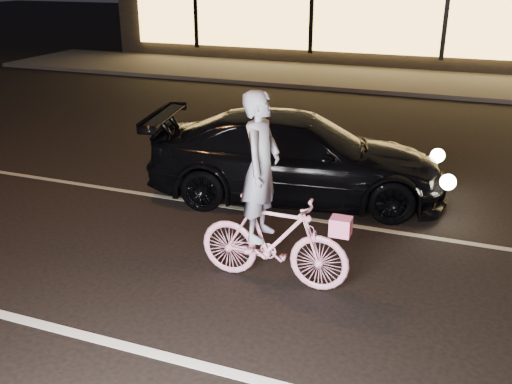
% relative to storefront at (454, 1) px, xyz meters
% --- Properties ---
extents(ground, '(90.00, 90.00, 0.00)m').
position_rel_storefront_xyz_m(ground, '(0.00, -18.97, -2.15)').
color(ground, black).
rests_on(ground, ground).
extents(lane_stripe_far, '(60.00, 0.10, 0.01)m').
position_rel_storefront_xyz_m(lane_stripe_far, '(0.00, -16.97, -2.14)').
color(lane_stripe_far, gray).
rests_on(lane_stripe_far, ground).
extents(sidewalk, '(30.00, 4.00, 0.12)m').
position_rel_storefront_xyz_m(sidewalk, '(0.00, -5.97, -2.09)').
color(sidewalk, '#383533').
rests_on(sidewalk, ground).
extents(storefront, '(25.40, 8.42, 4.20)m').
position_rel_storefront_xyz_m(storefront, '(0.00, 0.00, 0.00)').
color(storefront, black).
rests_on(storefront, ground).
extents(cyclist, '(1.77, 0.61, 2.23)m').
position_rel_storefront_xyz_m(cyclist, '(-0.85, -18.80, -1.35)').
color(cyclist, '#ED478C').
rests_on(cyclist, ground).
extents(sedan, '(4.85, 2.69, 1.33)m').
position_rel_storefront_xyz_m(sedan, '(-1.33, -16.18, -1.48)').
color(sedan, black).
rests_on(sedan, ground).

